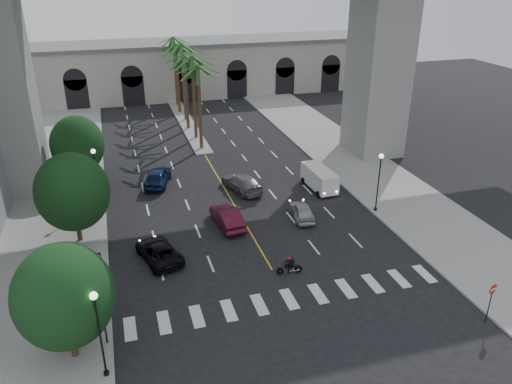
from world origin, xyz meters
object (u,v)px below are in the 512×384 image
at_px(car_e, 157,177).
at_px(pedestrian_a, 91,296).
at_px(car_c, 159,251).
at_px(cargo_van, 319,178).
at_px(lamp_post_left_far, 96,172).
at_px(motorcycle_rider, 290,266).
at_px(lamp_post_right, 379,178).
at_px(pedestrian_b, 77,268).
at_px(traffic_signal_near, 102,309).
at_px(car_a, 302,211).
at_px(traffic_signal_far, 101,269).
at_px(car_b, 227,217).
at_px(do_not_enter_sign, 492,295).
at_px(lamp_post_left_near, 99,328).
at_px(car_d, 242,182).

distance_m(car_e, pedestrian_a, 19.16).
distance_m(car_c, cargo_van, 18.02).
bearing_deg(lamp_post_left_far, motorcycle_rider, -49.86).
relative_size(lamp_post_right, pedestrian_b, 2.87).
bearing_deg(car_e, car_c, 101.27).
height_order(traffic_signal_near, car_a, traffic_signal_near).
height_order(traffic_signal_far, pedestrian_b, traffic_signal_far).
relative_size(traffic_signal_near, car_b, 0.76).
relative_size(traffic_signal_far, car_a, 0.92).
relative_size(traffic_signal_far, car_e, 0.73).
relative_size(car_a, pedestrian_b, 2.14).
bearing_deg(do_not_enter_sign, cargo_van, 79.00).
bearing_deg(traffic_signal_far, pedestrian_a, -151.62).
bearing_deg(car_c, motorcycle_rider, 136.69).
bearing_deg(lamp_post_right, do_not_enter_sign, -93.43).
relative_size(car_a, car_b, 0.83).
xyz_separation_m(lamp_post_left_far, pedestrian_b, (-1.60, -11.55, -2.14)).
relative_size(lamp_post_left_far, car_b, 1.11).
distance_m(lamp_post_right, traffic_signal_far, 23.62).
bearing_deg(car_a, do_not_enter_sign, 118.33).
distance_m(lamp_post_left_near, cargo_van, 27.55).
height_order(car_e, pedestrian_b, pedestrian_b).
height_order(traffic_signal_far, do_not_enter_sign, traffic_signal_far).
height_order(lamp_post_left_far, car_c, lamp_post_left_far).
xyz_separation_m(pedestrian_b, do_not_enter_sign, (23.50, -11.47, 0.93)).
bearing_deg(car_c, traffic_signal_far, 31.46).
relative_size(car_d, car_e, 1.07).
bearing_deg(car_d, lamp_post_left_near, 44.13).
distance_m(lamp_post_right, do_not_enter_sign, 15.10).
distance_m(car_a, pedestrian_a, 18.61).
bearing_deg(car_c, lamp_post_right, 171.23).
height_order(pedestrian_a, pedestrian_b, pedestrian_b).
height_order(cargo_van, do_not_enter_sign, do_not_enter_sign).
relative_size(traffic_signal_far, car_d, 0.68).
relative_size(lamp_post_left_far, car_c, 1.09).
height_order(pedestrian_b, do_not_enter_sign, do_not_enter_sign).
bearing_deg(lamp_post_left_far, traffic_signal_far, -89.60).
distance_m(traffic_signal_far, cargo_van, 23.45).
height_order(traffic_signal_far, cargo_van, traffic_signal_far).
bearing_deg(traffic_signal_near, do_not_enter_sign, -11.72).
height_order(traffic_signal_far, car_d, traffic_signal_far).
relative_size(lamp_post_left_far, pedestrian_a, 3.23).
xyz_separation_m(lamp_post_right, traffic_signal_near, (-22.70, -10.50, -0.71)).
distance_m(lamp_post_left_near, car_a, 21.41).
bearing_deg(pedestrian_b, traffic_signal_far, -54.97).
bearing_deg(traffic_signal_far, car_b, 38.15).
height_order(car_e, do_not_enter_sign, do_not_enter_sign).
height_order(car_d, do_not_enter_sign, do_not_enter_sign).
height_order(lamp_post_left_far, cargo_van, lamp_post_left_far).
xyz_separation_m(lamp_post_left_near, traffic_signal_near, (0.10, 2.50, -0.71)).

